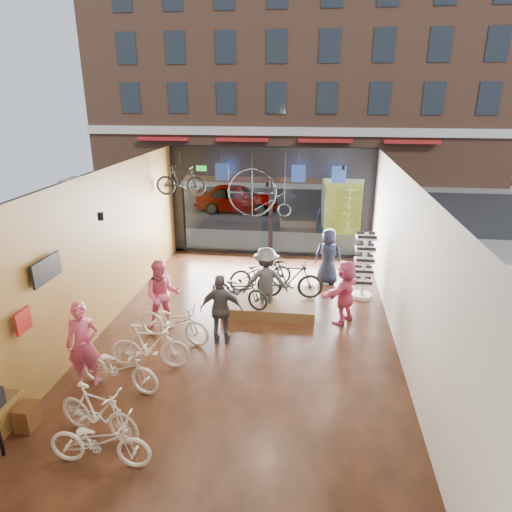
% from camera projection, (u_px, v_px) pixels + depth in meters
% --- Properties ---
extents(ground_plane, '(7.00, 12.00, 0.04)m').
position_uv_depth(ground_plane, '(246.00, 337.00, 10.93)').
color(ground_plane, black).
rests_on(ground_plane, ground).
extents(ceiling, '(7.00, 12.00, 0.04)m').
position_uv_depth(ceiling, '(244.00, 177.00, 9.63)').
color(ceiling, black).
rests_on(ceiling, ground).
extents(wall_left, '(0.04, 12.00, 3.80)m').
position_uv_depth(wall_left, '(97.00, 255.00, 10.70)').
color(wall_left, olive).
rests_on(wall_left, ground).
extents(wall_right, '(0.04, 12.00, 3.80)m').
position_uv_depth(wall_right, '(406.00, 269.00, 9.85)').
color(wall_right, beige).
rests_on(wall_right, ground).
extents(wall_back, '(7.00, 0.04, 3.80)m').
position_uv_depth(wall_back, '(156.00, 466.00, 4.66)').
color(wall_back, beige).
rests_on(wall_back, ground).
extents(storefront, '(7.00, 0.26, 3.80)m').
position_uv_depth(storefront, '(271.00, 202.00, 15.88)').
color(storefront, black).
rests_on(storefront, ground).
extents(exit_sign, '(0.35, 0.06, 0.18)m').
position_uv_depth(exit_sign, '(201.00, 168.00, 15.67)').
color(exit_sign, '#198C26').
rests_on(exit_sign, storefront).
extents(street_road, '(30.00, 18.00, 0.02)m').
position_uv_depth(street_road, '(287.00, 200.00, 24.93)').
color(street_road, black).
rests_on(street_road, ground).
extents(sidewalk_near, '(30.00, 2.40, 0.12)m').
position_uv_depth(sidewalk_near, '(273.00, 242.00, 17.62)').
color(sidewalk_near, slate).
rests_on(sidewalk_near, ground).
extents(sidewalk_far, '(30.00, 2.00, 0.12)m').
position_uv_depth(sidewalk_far, '(291.00, 185.00, 28.64)').
color(sidewalk_far, slate).
rests_on(sidewalk_far, ground).
extents(opposite_building, '(26.00, 5.00, 14.00)m').
position_uv_depth(opposite_building, '(296.00, 67.00, 28.63)').
color(opposite_building, brown).
rests_on(opposite_building, ground).
extents(street_car, '(3.99, 1.60, 1.36)m').
position_uv_depth(street_car, '(237.00, 198.00, 22.17)').
color(street_car, gray).
rests_on(street_car, street_road).
extents(box_truck, '(2.42, 7.25, 2.86)m').
position_uv_depth(box_truck, '(350.00, 190.00, 20.34)').
color(box_truck, silver).
rests_on(box_truck, street_road).
extents(floor_bike_0, '(1.64, 0.59, 0.86)m').
position_uv_depth(floor_bike_0, '(100.00, 441.00, 7.03)').
color(floor_bike_0, beige).
rests_on(floor_bike_0, ground_plane).
extents(floor_bike_1, '(1.68, 0.87, 0.97)m').
position_uv_depth(floor_bike_1, '(98.00, 412.00, 7.58)').
color(floor_bike_1, beige).
rests_on(floor_bike_1, ground_plane).
extents(floor_bike_2, '(1.85, 0.98, 0.92)m').
position_uv_depth(floor_bike_2, '(119.00, 367.00, 8.86)').
color(floor_bike_2, beige).
rests_on(floor_bike_2, ground_plane).
extents(floor_bike_3, '(1.72, 0.63, 1.01)m').
position_uv_depth(floor_bike_3, '(150.00, 346.00, 9.52)').
color(floor_bike_3, beige).
rests_on(floor_bike_3, ground_plane).
extents(floor_bike_4, '(1.95, 1.11, 0.97)m').
position_uv_depth(floor_bike_4, '(174.00, 322.00, 10.58)').
color(floor_bike_4, beige).
rests_on(floor_bike_4, ground_plane).
extents(display_platform, '(2.40, 1.80, 0.30)m').
position_uv_depth(display_platform, '(270.00, 302.00, 12.35)').
color(display_platform, '#503020').
rests_on(display_platform, ground_plane).
extents(display_bike_left, '(1.75, 1.16, 0.87)m').
position_uv_depth(display_bike_left, '(239.00, 290.00, 11.67)').
color(display_bike_left, black).
rests_on(display_bike_left, display_platform).
extents(display_bike_mid, '(1.78, 0.58, 1.06)m').
position_uv_depth(display_bike_mid, '(290.00, 280.00, 12.08)').
color(display_bike_mid, black).
rests_on(display_bike_mid, display_platform).
extents(display_bike_right, '(1.90, 1.33, 0.95)m').
position_uv_depth(display_bike_right, '(261.00, 272.00, 12.71)').
color(display_bike_right, black).
rests_on(display_bike_right, display_platform).
extents(customer_0, '(0.73, 0.56, 1.77)m').
position_uv_depth(customer_0, '(84.00, 344.00, 8.86)').
color(customer_0, '#CC4C72').
rests_on(customer_0, ground_plane).
extents(customer_1, '(1.00, 0.88, 1.76)m').
position_uv_depth(customer_1, '(162.00, 295.00, 11.03)').
color(customer_1, '#CC4C72').
rests_on(customer_1, ground_plane).
extents(customer_2, '(1.01, 0.47, 1.68)m').
position_uv_depth(customer_2, '(221.00, 309.00, 10.39)').
color(customer_2, '#3F3F44').
rests_on(customer_2, ground_plane).
extents(customer_3, '(1.27, 0.88, 1.81)m').
position_uv_depth(customer_3, '(266.00, 281.00, 11.80)').
color(customer_3, '#3F3F44').
rests_on(customer_3, ground_plane).
extents(customer_4, '(0.93, 0.70, 1.72)m').
position_uv_depth(customer_4, '(328.00, 256.00, 13.69)').
color(customer_4, '#161C33').
rests_on(customer_4, ground_plane).
extents(customer_5, '(1.24, 1.55, 1.65)m').
position_uv_depth(customer_5, '(345.00, 292.00, 11.36)').
color(customer_5, '#CC4C72').
rests_on(customer_5, ground_plane).
extents(sunglasses_rack, '(0.61, 0.52, 1.91)m').
position_uv_depth(sunglasses_rack, '(364.00, 266.00, 12.68)').
color(sunglasses_rack, white).
rests_on(sunglasses_rack, ground_plane).
extents(wall_merch, '(0.40, 2.40, 2.60)m').
position_uv_depth(wall_merch, '(14.00, 359.00, 7.62)').
color(wall_merch, navy).
rests_on(wall_merch, wall_left).
extents(penny_farthing, '(1.94, 0.06, 1.55)m').
position_uv_depth(penny_farthing, '(262.00, 194.00, 14.26)').
color(penny_farthing, black).
rests_on(penny_farthing, ceiling).
extents(hung_bike, '(1.59, 0.48, 0.95)m').
position_uv_depth(hung_bike, '(181.00, 180.00, 14.17)').
color(hung_bike, black).
rests_on(hung_bike, ceiling).
extents(jersey_left, '(0.45, 0.03, 0.55)m').
position_uv_depth(jersey_left, '(222.00, 172.00, 14.93)').
color(jersey_left, '#1E3F99').
rests_on(jersey_left, ceiling).
extents(jersey_mid, '(0.45, 0.03, 0.55)m').
position_uv_depth(jersey_mid, '(298.00, 174.00, 14.63)').
color(jersey_mid, '#1E3F99').
rests_on(jersey_mid, ceiling).
extents(jersey_right, '(0.45, 0.03, 0.55)m').
position_uv_depth(jersey_right, '(339.00, 174.00, 14.48)').
color(jersey_right, '#1E3F99').
rests_on(jersey_right, ceiling).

